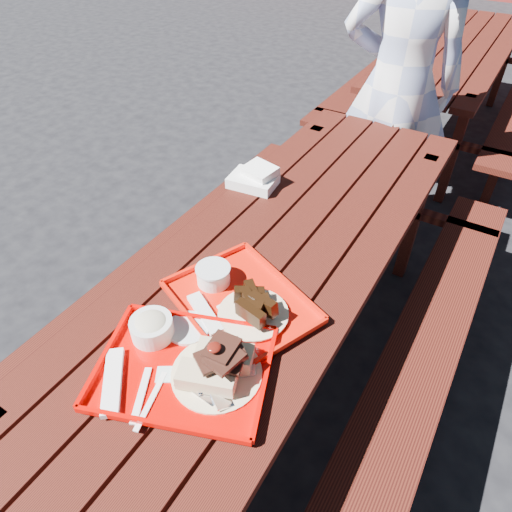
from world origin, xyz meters
name	(u,v)px	position (x,y,z in m)	size (l,w,h in m)	color
ground	(272,369)	(0.00, 0.00, 0.00)	(60.00, 60.00, 0.00)	black
picnic_table_near	(276,284)	(0.00, 0.00, 0.56)	(1.41, 2.40, 0.75)	#41140C
picnic_table_far	(450,71)	(0.00, 2.80, 0.56)	(1.41, 2.40, 0.75)	#41140C
near_tray	(186,356)	(0.03, -0.58, 0.79)	(0.56, 0.50, 0.15)	#D50400
far_tray	(237,300)	(0.03, -0.31, 0.77)	(0.54, 0.49, 0.07)	red
white_cloth	(255,178)	(-0.29, 0.32, 0.78)	(0.21, 0.18, 0.08)	white
person	(398,86)	(-0.02, 1.36, 0.90)	(0.65, 0.43, 1.80)	#98A7D3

